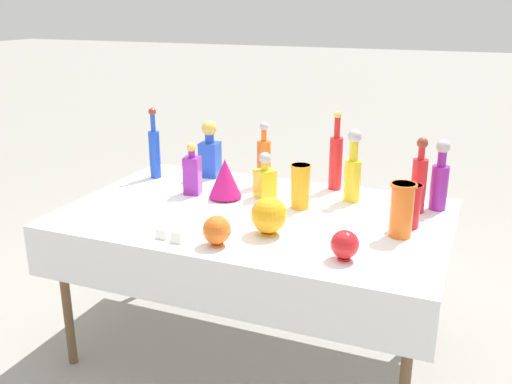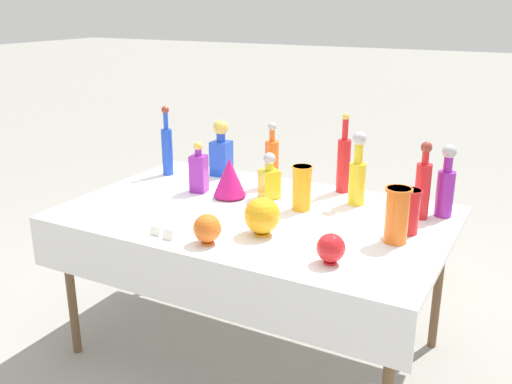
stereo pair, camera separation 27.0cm
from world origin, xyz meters
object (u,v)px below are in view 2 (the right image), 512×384
object	(u,v)px
tall_bottle_0	(272,160)
cardboard_box_behind_right	(393,256)
tall_bottle_2	(167,148)
square_decanter_0	(199,171)
square_decanter_2	(221,151)
fluted_vase_0	(230,177)
tall_bottle_4	(423,186)
round_bowl_2	(208,229)
tall_bottle_3	(358,174)
round_bowl_1	(331,248)
slender_vase_1	(302,187)
slender_vase_0	(397,214)
tall_bottle_1	(344,162)
round_bowl_0	(262,216)
cardboard_box_behind_left	(278,229)
slender_vase_2	(409,210)
tall_bottle_5	(446,186)
square_decanter_1	(269,179)

from	to	relation	value
tall_bottle_0	cardboard_box_behind_right	distance (m)	1.18
tall_bottle_2	square_decanter_0	bearing A→B (deg)	-28.18
square_decanter_2	fluted_vase_0	size ratio (longest dim) A/B	1.56
tall_bottle_4	square_decanter_2	bearing A→B (deg)	172.46
round_bowl_2	cardboard_box_behind_right	xyz separation A→B (m)	(0.40, 1.57, -0.68)
tall_bottle_2	tall_bottle_4	distance (m)	1.46
tall_bottle_3	round_bowl_1	world-z (taller)	tall_bottle_3
square_decanter_2	slender_vase_1	xyz separation A→B (m)	(0.64, -0.31, -0.03)
slender_vase_0	fluted_vase_0	world-z (taller)	slender_vase_0
tall_bottle_1	fluted_vase_0	size ratio (longest dim) A/B	2.03
slender_vase_0	square_decanter_0	bearing A→B (deg)	171.17
tall_bottle_4	round_bowl_0	world-z (taller)	tall_bottle_4
cardboard_box_behind_right	tall_bottle_2	bearing A→B (deg)	-143.94
square_decanter_2	slender_vase_0	world-z (taller)	square_decanter_2
tall_bottle_2	cardboard_box_behind_left	size ratio (longest dim) A/B	0.80
round_bowl_1	cardboard_box_behind_left	xyz separation A→B (m)	(-0.95, 1.51, -0.65)
cardboard_box_behind_left	tall_bottle_2	bearing A→B (deg)	-110.39
slender_vase_2	round_bowl_2	world-z (taller)	slender_vase_2
square_decanter_0	round_bowl_0	xyz separation A→B (m)	(0.56, -0.36, -0.03)
slender_vase_0	tall_bottle_3	bearing A→B (deg)	128.48
square_decanter_2	round_bowl_2	xyz separation A→B (m)	(0.47, -0.87, -0.08)
cardboard_box_behind_right	slender_vase_2	bearing A→B (deg)	-73.88
tall_bottle_3	cardboard_box_behind_left	distance (m)	1.37
tall_bottle_2	tall_bottle_4	bearing A→B (deg)	-0.70
square_decanter_2	round_bowl_0	bearing A→B (deg)	-47.57
tall_bottle_1	round_bowl_1	size ratio (longest dim) A/B	3.48
tall_bottle_1	round_bowl_2	distance (m)	0.95
tall_bottle_4	slender_vase_2	bearing A→B (deg)	-91.47
tall_bottle_5	round_bowl_0	xyz separation A→B (m)	(-0.64, -0.60, -0.06)
slender_vase_0	cardboard_box_behind_right	bearing A→B (deg)	103.51
tall_bottle_4	tall_bottle_2	bearing A→B (deg)	179.30
tall_bottle_4	slender_vase_2	world-z (taller)	tall_bottle_4
tall_bottle_2	square_decanter_1	xyz separation A→B (m)	(0.71, -0.09, -0.06)
square_decanter_0	fluted_vase_0	distance (m)	0.19
square_decanter_0	cardboard_box_behind_right	size ratio (longest dim) A/B	0.68
round_bowl_1	fluted_vase_0	bearing A→B (deg)	146.64
round_bowl_0	round_bowl_1	world-z (taller)	round_bowl_0
slender_vase_2	round_bowl_1	xyz separation A→B (m)	(-0.19, -0.44, -0.04)
cardboard_box_behind_right	slender_vase_1	bearing A→B (deg)	-102.46
tall_bottle_3	cardboard_box_behind_right	distance (m)	1.12
slender_vase_0	round_bowl_0	world-z (taller)	slender_vase_0
slender_vase_2	round_bowl_0	xyz separation A→B (m)	(-0.55, -0.32, -0.02)
tall_bottle_1	tall_bottle_3	size ratio (longest dim) A/B	1.15
tall_bottle_0	round_bowl_2	world-z (taller)	tall_bottle_0
slender_vase_2	cardboard_box_behind_right	bearing A→B (deg)	106.12
tall_bottle_0	square_decanter_1	distance (m)	0.21
tall_bottle_1	slender_vase_1	xyz separation A→B (m)	(-0.08, -0.35, -0.05)
fluted_vase_0	round_bowl_0	xyz separation A→B (m)	(0.37, -0.36, -0.02)
tall_bottle_2	slender_vase_1	world-z (taller)	tall_bottle_2
tall_bottle_2	square_decanter_0	world-z (taller)	tall_bottle_2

